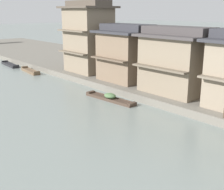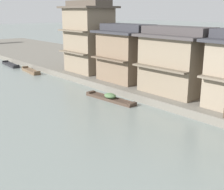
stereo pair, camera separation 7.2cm
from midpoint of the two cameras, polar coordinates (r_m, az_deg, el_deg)
riverbank_right at (r=40.33m, az=4.51°, el=4.56°), size 18.00×110.00×0.69m
boat_moored_nearest at (r=42.69m, az=-15.23°, el=4.44°), size 1.43×4.99×0.52m
boat_moored_third at (r=28.20m, az=-0.29°, el=-0.57°), size 1.49×5.91×0.69m
boat_midriver_drifting at (r=48.88m, az=-18.81°, el=5.51°), size 1.44×5.55×0.46m
house_waterfront_tall at (r=28.44m, az=12.23°, el=6.39°), size 5.32×6.79×6.14m
house_waterfront_narrow at (r=33.14m, az=2.93°, el=8.02°), size 5.76×6.12×6.14m
house_waterfront_far at (r=38.05m, az=-4.43°, el=10.97°), size 5.38×6.24×8.74m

